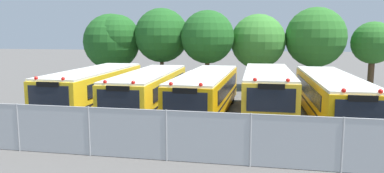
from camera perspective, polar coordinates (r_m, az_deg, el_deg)
name	(u,v)px	position (r m, az deg, el deg)	size (l,w,h in m)	color
ground_plane	(205,115)	(20.85, 2.10, -4.41)	(160.00, 160.00, 0.00)	#514F4C
school_bus_0	(95,87)	(22.80, -14.97, -0.14)	(2.76, 10.21, 2.57)	yellow
school_bus_1	(149,90)	(21.15, -6.71, -0.61)	(2.72, 10.16, 2.52)	yellow
school_bus_2	(206,92)	(20.66, 2.25, -0.79)	(2.70, 10.65, 2.51)	#EAA80C
school_bus_3	(267,91)	(20.46, 11.70, -0.76)	(2.71, 9.66, 2.71)	yellow
school_bus_4	(331,96)	(20.53, 20.89, -1.36)	(2.65, 11.52, 2.52)	#EAA80C
tree_0	(113,40)	(32.39, -12.17, 7.09)	(4.95, 4.83, 6.29)	#4C3823
tree_1	(160,36)	(31.16, -5.02, 7.94)	(4.55, 4.55, 6.72)	#4C3823
tree_2	(208,37)	(29.50, 2.57, 7.67)	(4.28, 4.28, 6.46)	#4C3823
tree_3	(256,41)	(30.91, 9.98, 7.02)	(4.51, 4.51, 6.20)	#4C3823
tree_4	(316,36)	(31.42, 18.83, 7.41)	(4.84, 4.84, 6.71)	#4C3823
tree_5	(375,43)	(32.39, 26.71, 6.13)	(3.51, 3.33, 5.54)	#4C3823
chainlink_fence	(166,135)	(13.22, -4.03, -7.50)	(17.97, 0.07, 1.89)	#9EA0A3
traffic_cone	(162,142)	(14.63, -4.71, -8.56)	(0.52, 0.52, 0.68)	#EA5914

